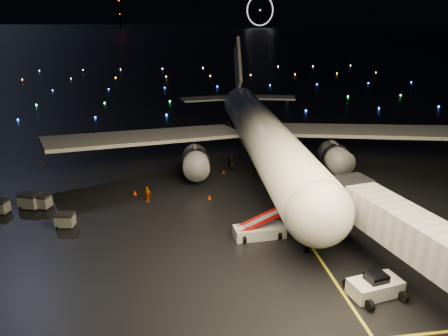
{
  "coord_description": "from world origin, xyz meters",
  "views": [
    {
      "loc": [
        -1.52,
        -32.18,
        20.7
      ],
      "look_at": [
        4.99,
        12.0,
        5.0
      ],
      "focal_mm": 35.0,
      "sensor_mm": 36.0,
      "label": 1
    }
  ],
  "objects_px": {
    "belt_loader": "(260,220)",
    "baggage_cart_1": "(30,201)",
    "airliner": "(259,107)",
    "pushback_tug": "(375,285)",
    "baggage_cart_0": "(65,220)",
    "baggage_cart_2": "(41,201)",
    "crew_c": "(147,194)"
  },
  "relations": [
    {
      "from": "belt_loader",
      "to": "baggage_cart_1",
      "type": "xyz_separation_m",
      "value": [
        -24.15,
        10.32,
        -0.86
      ]
    },
    {
      "from": "airliner",
      "to": "belt_loader",
      "type": "relative_size",
      "value": 8.13
    },
    {
      "from": "pushback_tug",
      "to": "baggage_cart_0",
      "type": "xyz_separation_m",
      "value": [
        -26.1,
        15.6,
        -0.18
      ]
    },
    {
      "from": "baggage_cart_1",
      "to": "airliner",
      "type": "bearing_deg",
      "value": 43.88
    },
    {
      "from": "baggage_cart_0",
      "to": "baggage_cart_2",
      "type": "height_order",
      "value": "baggage_cart_2"
    },
    {
      "from": "crew_c",
      "to": "pushback_tug",
      "type": "bearing_deg",
      "value": -11.45
    },
    {
      "from": "belt_loader",
      "to": "pushback_tug",
      "type": "bearing_deg",
      "value": -61.2
    },
    {
      "from": "crew_c",
      "to": "baggage_cart_2",
      "type": "relative_size",
      "value": 0.97
    },
    {
      "from": "pushback_tug",
      "to": "belt_loader",
      "type": "xyz_separation_m",
      "value": [
        -6.78,
        10.63,
        0.82
      ]
    },
    {
      "from": "baggage_cart_0",
      "to": "baggage_cart_1",
      "type": "relative_size",
      "value": 0.86
    },
    {
      "from": "airliner",
      "to": "crew_c",
      "type": "bearing_deg",
      "value": -140.36
    },
    {
      "from": "pushback_tug",
      "to": "baggage_cart_1",
      "type": "height_order",
      "value": "pushback_tug"
    },
    {
      "from": "belt_loader",
      "to": "baggage_cart_0",
      "type": "relative_size",
      "value": 3.98
    },
    {
      "from": "airliner",
      "to": "crew_c",
      "type": "distance_m",
      "value": 21.27
    },
    {
      "from": "airliner",
      "to": "pushback_tug",
      "type": "distance_m",
      "value": 33.8
    },
    {
      "from": "crew_c",
      "to": "airliner",
      "type": "bearing_deg",
      "value": 75.12
    },
    {
      "from": "airliner",
      "to": "baggage_cart_1",
      "type": "relative_size",
      "value": 27.7
    },
    {
      "from": "baggage_cart_1",
      "to": "baggage_cart_2",
      "type": "relative_size",
      "value": 1.1
    },
    {
      "from": "crew_c",
      "to": "baggage_cart_0",
      "type": "bearing_deg",
      "value": -109.08
    },
    {
      "from": "baggage_cart_0",
      "to": "baggage_cart_1",
      "type": "xyz_separation_m",
      "value": [
        -4.83,
        5.36,
        0.13
      ]
    },
    {
      "from": "crew_c",
      "to": "baggage_cart_0",
      "type": "height_order",
      "value": "crew_c"
    },
    {
      "from": "pushback_tug",
      "to": "belt_loader",
      "type": "distance_m",
      "value": 12.64
    },
    {
      "from": "airliner",
      "to": "baggage_cart_0",
      "type": "height_order",
      "value": "airliner"
    },
    {
      "from": "baggage_cart_0",
      "to": "baggage_cart_2",
      "type": "xyz_separation_m",
      "value": [
        -3.56,
        5.22,
        0.05
      ]
    },
    {
      "from": "baggage_cart_1",
      "to": "baggage_cart_2",
      "type": "distance_m",
      "value": 1.28
    },
    {
      "from": "belt_loader",
      "to": "crew_c",
      "type": "relative_size",
      "value": 3.88
    },
    {
      "from": "airliner",
      "to": "belt_loader",
      "type": "xyz_separation_m",
      "value": [
        -4.84,
        -22.28,
        -6.65
      ]
    },
    {
      "from": "pushback_tug",
      "to": "crew_c",
      "type": "relative_size",
      "value": 2.13
    },
    {
      "from": "baggage_cart_2",
      "to": "crew_c",
      "type": "bearing_deg",
      "value": 21.73
    },
    {
      "from": "pushback_tug",
      "to": "baggage_cart_1",
      "type": "xyz_separation_m",
      "value": [
        -30.93,
        20.95,
        -0.05
      ]
    },
    {
      "from": "baggage_cart_1",
      "to": "baggage_cart_2",
      "type": "height_order",
      "value": "baggage_cart_1"
    },
    {
      "from": "pushback_tug",
      "to": "baggage_cart_2",
      "type": "relative_size",
      "value": 2.07
    }
  ]
}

